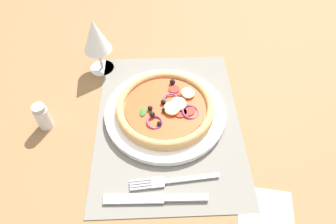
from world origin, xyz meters
TOP-DOWN VIEW (x-y plane):
  - ground_plane at (0.00, 0.00)cm, footprint 190.00×140.00cm
  - placemat at (0.00, 0.00)cm, footprint 45.09×32.91cm
  - plate at (2.00, 0.58)cm, footprint 28.10×28.10cm
  - pizza at (2.00, 0.45)cm, footprint 22.70×22.70cm
  - fork at (-15.45, 0.32)cm, footprint 3.11×18.06cm
  - knife at (-19.01, 3.33)cm, footprint 2.29×20.03cm
  - wine_glass at (19.20, 17.15)cm, footprint 7.20×7.20cm
  - napkin at (-23.22, -17.21)cm, footprint 13.06×12.16cm
  - pepper_shaker at (-0.05, 27.97)cm, footprint 3.20×3.20cm

SIDE VIEW (x-z plane):
  - ground_plane at x=0.00cm, z-range -2.40..0.00cm
  - napkin at x=-23.22cm, z-range 0.00..0.36cm
  - placemat at x=0.00cm, z-range 0.00..0.40cm
  - fork at x=-15.45cm, z-range 0.40..0.84cm
  - knife at x=-19.01cm, z-range 0.35..0.96cm
  - plate at x=2.00cm, z-range 0.40..1.85cm
  - pizza at x=2.00cm, z-range 1.60..4.29cm
  - pepper_shaker at x=-0.05cm, z-range -0.10..6.60cm
  - wine_glass at x=19.20cm, z-range 2.60..17.50cm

